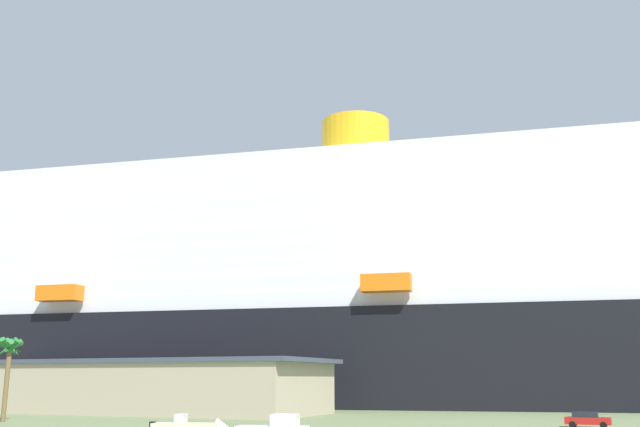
# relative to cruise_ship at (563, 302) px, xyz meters

# --- Properties ---
(ground_plane) EXTENTS (600.00, 600.00, 0.00)m
(ground_plane) POSITION_rel_cruise_ship_xyz_m (-23.98, -40.37, -18.04)
(ground_plane) COLOR #66754C
(cruise_ship) EXTENTS (304.72, 62.11, 65.31)m
(cruise_ship) POSITION_rel_cruise_ship_xyz_m (0.00, 0.00, 0.00)
(cruise_ship) COLOR black
(cruise_ship) RESTS_ON ground_plane
(terminal_building) EXTENTS (64.69, 24.07, 7.58)m
(terminal_building) POSITION_rel_cruise_ship_xyz_m (-62.92, -40.60, -14.23)
(terminal_building) COLOR #B7A88C
(terminal_building) RESTS_ON ground_plane
(palm_tree) EXTENTS (3.23, 3.10, 9.67)m
(palm_tree) POSITION_rel_cruise_ship_xyz_m (-61.89, -65.05, -10.23)
(palm_tree) COLOR brown
(palm_tree) RESTS_ON ground_plane
(parked_car_red_hatchback) EXTENTS (4.61, 2.44, 1.58)m
(parked_car_red_hatchback) POSITION_rel_cruise_ship_xyz_m (1.99, -53.57, -17.20)
(parked_car_red_hatchback) COLOR red
(parked_car_red_hatchback) RESTS_ON ground_plane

